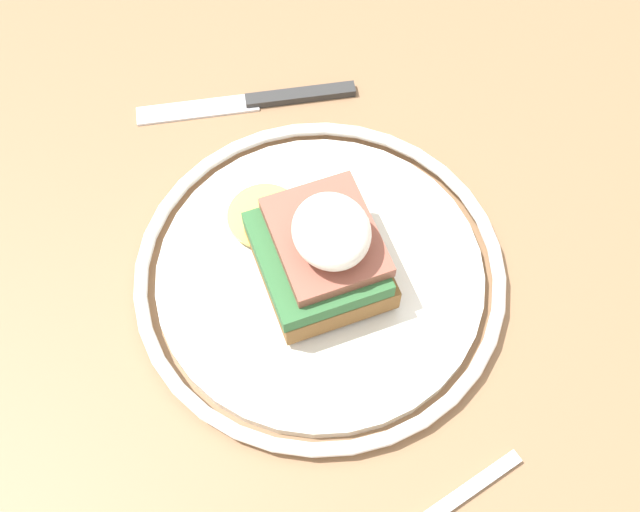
# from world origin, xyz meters

# --- Properties ---
(ground_plane) EXTENTS (6.00, 6.00, 0.00)m
(ground_plane) POSITION_xyz_m (0.00, 0.00, 0.00)
(ground_plane) COLOR #B2ADA3
(dining_table) EXTENTS (0.84, 0.89, 0.76)m
(dining_table) POSITION_xyz_m (0.00, 0.00, 0.64)
(dining_table) COLOR #846042
(dining_table) RESTS_ON ground_plane
(plate) EXTENTS (0.27, 0.27, 0.02)m
(plate) POSITION_xyz_m (0.01, 0.04, 0.77)
(plate) COLOR silver
(plate) RESTS_ON dining_table
(sandwich) EXTENTS (0.13, 0.09, 0.08)m
(sandwich) POSITION_xyz_m (0.01, 0.04, 0.81)
(sandwich) COLOR brown
(sandwich) RESTS_ON plate
(knife) EXTENTS (0.05, 0.18, 0.01)m
(knife) POSITION_xyz_m (0.18, 0.03, 0.76)
(knife) COLOR #2D2D2D
(knife) RESTS_ON dining_table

